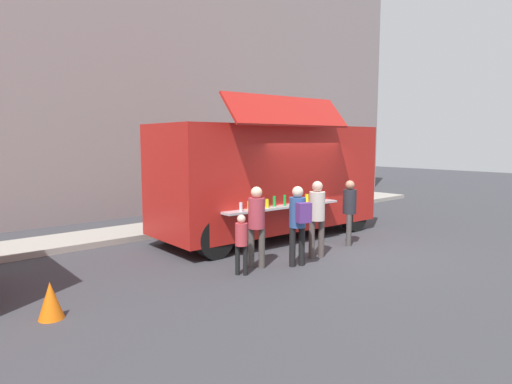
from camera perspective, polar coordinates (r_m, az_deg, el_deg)
ground_plane at (r=10.66m, az=10.53°, el=-7.40°), size 60.00×60.00×0.00m
curb_strip at (r=12.10m, az=-21.36°, el=-5.71°), size 28.00×1.60×0.15m
building_behind at (r=16.03m, az=-23.66°, el=14.64°), size 32.00×2.40×9.90m
food_truck_main at (r=11.74m, az=1.70°, el=1.93°), size 6.23×3.03×3.59m
traffic_cone_orange at (r=7.23m, az=-24.77°, el=-12.47°), size 0.36×0.36×0.55m
trash_bin at (r=16.53m, az=6.98°, el=-0.77°), size 0.60×0.60×0.90m
customer_front_ordering at (r=9.80m, az=7.80°, el=-2.57°), size 0.34×0.34×1.69m
customer_mid_with_backpack at (r=9.06m, az=5.43°, el=-3.30°), size 0.41×0.54×1.65m
customer_rear_waiting at (r=8.93m, az=0.07°, el=-3.55°), size 0.34×0.34×1.65m
customer_extra_browsing at (r=11.10m, az=11.86°, el=-1.86°), size 0.33×0.33×1.60m
child_near_queue at (r=8.51m, az=-1.88°, el=-6.04°), size 0.24×0.24×1.17m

